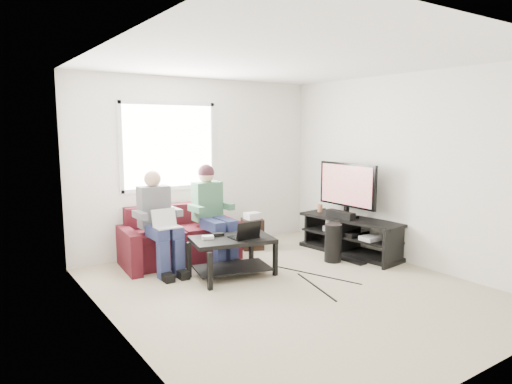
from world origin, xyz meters
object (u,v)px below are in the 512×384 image
coffee_table (232,248)px  tv (347,187)px  sofa (179,240)px  subwoofer (333,243)px  tv_stand (351,238)px  end_table (252,232)px

coffee_table → tv: (2.01, 0.01, 0.63)m
sofa → coffee_table: bearing=-76.0°
subwoofer → coffee_table: bearing=170.6°
coffee_table → tv_stand: tv_stand is taller
coffee_table → tv: bearing=0.3°
tv → subwoofer: 0.93m
coffee_table → end_table: bearing=45.3°
tv_stand → tv: bearing=91.5°
coffee_table → end_table: end_table is taller
tv → end_table: bearing=138.2°
coffee_table → sofa: bearing=104.0°
subwoofer → end_table: size_ratio=0.94×
tv → end_table: (-1.06, 0.95, -0.74)m
coffee_table → tv_stand: 2.02m
coffee_table → subwoofer: size_ratio=2.08×
sofa → tv_stand: size_ratio=1.01×
tv → coffee_table: bearing=-179.7°
sofa → end_table: (1.21, -0.06, -0.04)m
tv → subwoofer: size_ratio=2.06×
sofa → tv: size_ratio=1.54×
tv → end_table: tv is taller
tv_stand → subwoofer: bearing=-162.6°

